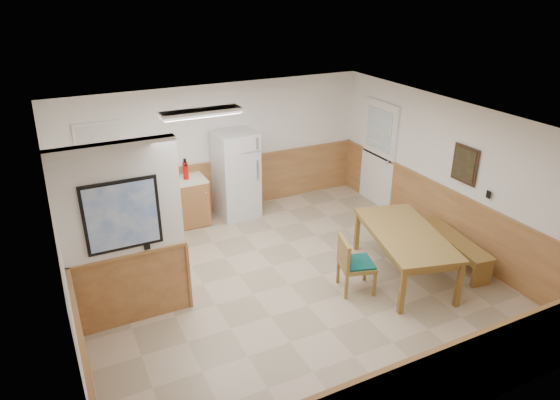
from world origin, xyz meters
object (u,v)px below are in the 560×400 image
dining_bench (453,242)px  soap_bottle (103,187)px  refrigerator (236,175)px  fire_extinguisher (186,170)px  dining_chair (351,261)px  dining_table (405,237)px

dining_bench → soap_bottle: 5.90m
refrigerator → dining_bench: refrigerator is taller
fire_extinguisher → refrigerator: bearing=4.6°
dining_bench → dining_chair: 1.95m
refrigerator → dining_bench: size_ratio=1.01×
dining_table → fire_extinguisher: bearing=142.1°
dining_chair → fire_extinguisher: bearing=131.3°
dining_chair → fire_extinguisher: 3.56m
dining_bench → fire_extinguisher: fire_extinguisher is taller
refrigerator → soap_bottle: bearing=174.9°
fire_extinguisher → dining_bench: bearing=-36.5°
dining_chair → dining_bench: bearing=15.3°
dining_table → soap_bottle: 5.07m
refrigerator → dining_chair: bearing=-83.9°
fire_extinguisher → soap_bottle: 1.44m
dining_table → dining_chair: 0.97m
dining_table → dining_chair: bearing=-166.1°
dining_table → fire_extinguisher: size_ratio=5.46×
dining_bench → dining_chair: bearing=-172.5°
dining_table → dining_chair: dining_chair is taller
dining_bench → fire_extinguisher: bearing=145.3°
dining_chair → soap_bottle: soap_bottle is taller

